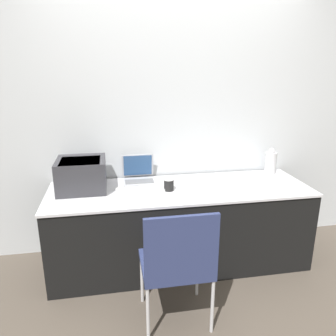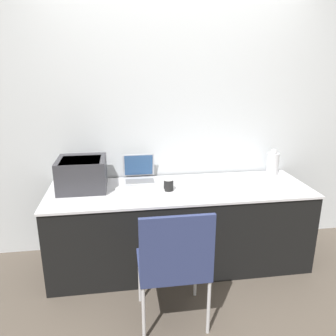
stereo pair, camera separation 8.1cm
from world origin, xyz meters
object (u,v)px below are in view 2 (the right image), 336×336
(external_keyboard, at_px, (143,189))
(chair, at_px, (174,260))
(metal_pitcher, at_px, (273,163))
(laptop_left, at_px, (139,175))
(printer, at_px, (82,173))
(coffee_cup, at_px, (169,185))

(external_keyboard, distance_m, chair, 0.82)
(metal_pitcher, bearing_deg, laptop_left, -179.97)
(external_keyboard, height_order, metal_pitcher, metal_pitcher)
(printer, xyz_separation_m, metal_pitcher, (1.81, 0.14, -0.03))
(chair, bearing_deg, laptop_left, 98.87)
(external_keyboard, xyz_separation_m, metal_pitcher, (1.29, 0.24, 0.11))
(coffee_cup, distance_m, chair, 0.78)
(laptop_left, xyz_separation_m, metal_pitcher, (1.31, 0.00, 0.06))
(laptop_left, relative_size, metal_pitcher, 1.13)
(laptop_left, distance_m, coffee_cup, 0.37)
(laptop_left, relative_size, coffee_cup, 2.78)
(printer, bearing_deg, metal_pitcher, 4.32)
(laptop_left, height_order, external_keyboard, laptop_left)
(laptop_left, height_order, coffee_cup, laptop_left)
(external_keyboard, relative_size, chair, 0.53)
(printer, bearing_deg, external_keyboard, -11.55)
(external_keyboard, bearing_deg, coffee_cup, -11.06)
(printer, distance_m, metal_pitcher, 1.81)
(chair, bearing_deg, external_keyboard, 100.49)
(external_keyboard, bearing_deg, chair, -79.51)
(printer, height_order, laptop_left, printer)
(printer, xyz_separation_m, chair, (0.66, -0.88, -0.36))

